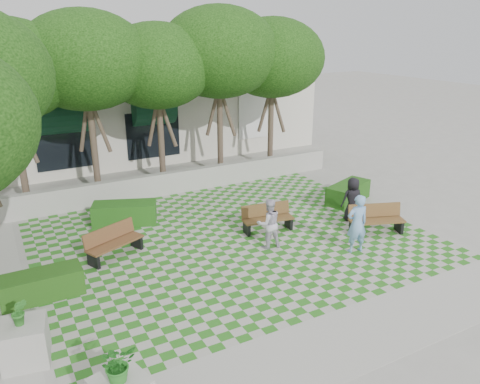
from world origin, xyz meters
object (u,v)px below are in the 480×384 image
planter_back (25,341)px  person_dark (352,199)px  hedge_midleft (125,213)px  hedge_west (42,285)px  bench_east (376,220)px  bench_west (114,243)px  person_blue (357,224)px  hedge_east (348,193)px  bench_mid (267,218)px  person_white (269,223)px

planter_back → person_dark: 11.16m
hedge_midleft → hedge_west: bearing=-130.4°
bench_east → hedge_west: bench_east is taller
bench_west → person_blue: person_blue is taller
hedge_east → bench_west: bearing=-178.4°
bench_east → hedge_east: bearing=87.2°
bench_mid → person_dark: person_dark is taller
bench_mid → bench_west: size_ratio=0.96×
hedge_east → planter_back: planter_back is taller
bench_west → planter_back: size_ratio=1.27×
hedge_east → person_dark: (-1.14, -1.49, 0.41)m
hedge_west → person_white: 6.56m
hedge_east → planter_back: size_ratio=1.43×
bench_mid → hedge_midleft: (-4.04, 2.88, -0.06)m
bench_mid → person_blue: 3.07m
bench_mid → person_blue: (1.52, -2.62, 0.48)m
person_dark → person_white: 3.75m
bench_east → person_white: size_ratio=1.19×
hedge_west → planter_back: size_ratio=1.35×
bench_mid → planter_back: 8.41m
bench_west → person_white: bearing=-44.3°
hedge_west → bench_west: bearing=32.2°
hedge_west → hedge_east: bearing=8.2°
bench_west → hedge_east: (9.23, 0.27, -0.08)m
hedge_midleft → person_dark: (7.13, -3.54, 0.40)m
bench_east → planter_back: size_ratio=1.30×
hedge_west → person_white: size_ratio=1.24×
bench_mid → hedge_east: bearing=19.8°
hedge_west → person_dark: (10.26, 0.14, 0.43)m
hedge_west → person_dark: 10.27m
bench_west → hedge_west: bearing=-171.3°
bench_west → person_blue: size_ratio=1.01×
bench_west → hedge_midleft: bench_west is taller
bench_mid → hedge_midleft: bearing=153.2°
bench_west → hedge_midleft: (0.96, 2.31, -0.07)m
person_blue → bench_mid: bearing=-48.7°
bench_east → person_white: person_white is taller
person_dark → person_blue: bearing=64.8°
hedge_east → hedge_midleft: size_ratio=0.98×
bench_east → bench_west: 8.44m
bench_mid → planter_back: (-7.77, -3.21, 0.06)m
bench_east → bench_mid: (-3.08, 1.87, -0.02)m
bench_east → planter_back: (-10.85, -1.34, 0.03)m
bench_mid → person_white: person_white is taller
hedge_east → planter_back: 12.66m
bench_west → hedge_midleft: size_ratio=0.87×
hedge_west → person_blue: person_blue is taller
bench_west → person_dark: (8.09, -1.22, 0.33)m
planter_back → bench_west: bearing=53.8°
bench_west → person_dark: size_ratio=1.19×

